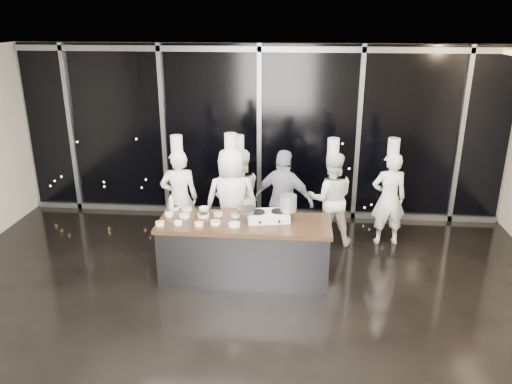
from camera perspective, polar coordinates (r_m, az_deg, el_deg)
ground at (r=6.74m, az=-2.17°, el=-13.51°), size 9.00×9.00×0.00m
room_shell at (r=5.79m, az=-0.72°, el=5.27°), size 9.02×7.02×3.21m
window_wall at (r=9.28m, az=0.39°, el=6.75°), size 8.90×0.11×3.20m
demo_counter at (r=7.28m, az=-1.32°, el=-6.65°), size 2.46×0.86×0.90m
stove at (r=7.13m, az=1.39°, el=-2.75°), size 0.64×0.47×0.14m
frying_pan at (r=7.08m, az=-1.19°, el=-2.05°), size 0.50×0.33×0.05m
stock_pot at (r=7.08m, az=3.71°, el=-1.27°), size 0.27×0.27×0.23m
prep_bowls at (r=7.27m, az=-6.59°, el=-2.75°), size 1.19×0.73×0.05m
squeeze_bottle at (r=7.57m, az=-9.67°, el=-1.21°), size 0.07×0.07×0.25m
chef_far_left at (r=8.24m, az=-8.73°, el=-0.63°), size 0.68×0.52×1.89m
chef_left at (r=7.99m, az=-2.81°, el=-0.89°), size 0.93×0.69×1.96m
chef_center at (r=8.29m, az=-1.98°, el=-0.47°), size 0.97×0.89×1.86m
guest at (r=8.03m, az=3.21°, el=-1.04°), size 1.07×0.70×1.68m
chef_right at (r=8.34m, az=8.52°, el=-0.70°), size 0.81×0.66×1.82m
chef_side at (r=8.54m, az=14.93°, el=-0.59°), size 0.62×0.45×1.82m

